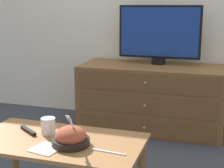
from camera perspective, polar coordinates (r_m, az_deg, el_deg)
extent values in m
plane|color=#383D47|center=(3.64, 6.81, -5.57)|extent=(12.00, 12.00, 0.00)
cube|color=brown|center=(3.25, 6.53, -2.22)|extent=(1.32, 0.56, 0.61)
cube|color=brown|center=(3.05, 5.40, -7.24)|extent=(1.21, 0.01, 0.16)
sphere|color=tan|center=(3.04, 5.38, -7.28)|extent=(0.02, 0.02, 0.02)
cube|color=brown|center=(2.98, 5.48, -3.60)|extent=(1.21, 0.01, 0.16)
sphere|color=tan|center=(2.98, 5.46, -3.63)|extent=(0.02, 0.02, 0.02)
cube|color=brown|center=(2.93, 5.57, 0.19)|extent=(1.21, 0.01, 0.16)
sphere|color=tan|center=(2.93, 5.55, 0.17)|extent=(0.02, 0.02, 0.02)
cylinder|color=black|center=(3.27, 7.73, 3.80)|extent=(0.13, 0.13, 0.06)
cube|color=black|center=(3.25, 7.90, 8.57)|extent=(0.76, 0.04, 0.49)
cube|color=navy|center=(3.23, 7.84, 8.55)|extent=(0.72, 0.01, 0.45)
cube|color=#9E6B3D|center=(1.79, -8.90, -9.42)|extent=(0.87, 0.46, 0.02)
cylinder|color=brown|center=(2.23, -15.80, -11.96)|extent=(0.04, 0.04, 0.47)
cylinder|color=black|center=(1.71, -6.87, -9.50)|extent=(0.19, 0.19, 0.03)
ellipsoid|color=#AD4C33|center=(1.70, -6.90, -8.55)|extent=(0.15, 0.15, 0.10)
cube|color=white|center=(1.67, -6.31, -7.39)|extent=(0.03, 0.08, 0.13)
cube|color=white|center=(1.62, -7.20, -5.66)|extent=(0.03, 0.03, 0.03)
cylinder|color=beige|center=(1.86, -10.52, -7.36)|extent=(0.07, 0.07, 0.05)
cylinder|color=white|center=(1.86, -10.54, -6.88)|extent=(0.08, 0.08, 0.09)
cube|color=white|center=(1.69, -10.87, -10.50)|extent=(0.15, 0.15, 0.00)
cube|color=white|center=(1.63, -0.58, -11.22)|extent=(0.17, 0.02, 0.01)
cube|color=black|center=(1.92, -13.76, -7.54)|extent=(0.14, 0.10, 0.02)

